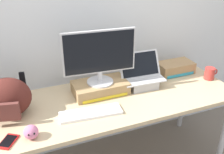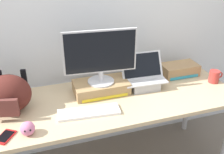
{
  "view_description": "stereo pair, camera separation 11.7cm",
  "coord_description": "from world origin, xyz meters",
  "px_view_note": "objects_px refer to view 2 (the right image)",
  "views": [
    {
      "loc": [
        -0.64,
        -1.59,
        1.78
      ],
      "look_at": [
        0.0,
        0.0,
        0.9
      ],
      "focal_mm": 42.5,
      "sensor_mm": 36.0,
      "label": 1
    },
    {
      "loc": [
        -0.53,
        -1.63,
        1.78
      ],
      "look_at": [
        0.0,
        0.0,
        0.9
      ],
      "focal_mm": 42.5,
      "sensor_mm": 36.0,
      "label": 2
    }
  ],
  "objects_px": {
    "desktop_monitor": "(100,56)",
    "open_laptop": "(143,80)",
    "external_keyboard": "(89,112)",
    "toner_box_yellow": "(101,87)",
    "messenger_backpack": "(9,94)",
    "toner_box_cyan": "(179,70)",
    "coffee_mug": "(214,76)",
    "plush_toy": "(28,128)",
    "cell_phone": "(5,137)"
  },
  "relations": [
    {
      "from": "messenger_backpack",
      "to": "toner_box_cyan",
      "type": "relative_size",
      "value": 1.1
    },
    {
      "from": "toner_box_cyan",
      "to": "external_keyboard",
      "type": "bearing_deg",
      "value": -159.58
    },
    {
      "from": "toner_box_yellow",
      "to": "toner_box_cyan",
      "type": "xyz_separation_m",
      "value": [
        0.74,
        0.08,
        0.0
      ]
    },
    {
      "from": "desktop_monitor",
      "to": "coffee_mug",
      "type": "height_order",
      "value": "desktop_monitor"
    },
    {
      "from": "coffee_mug",
      "to": "cell_phone",
      "type": "relative_size",
      "value": 0.84
    },
    {
      "from": "toner_box_cyan",
      "to": "desktop_monitor",
      "type": "bearing_deg",
      "value": -173.49
    },
    {
      "from": "open_laptop",
      "to": "plush_toy",
      "type": "relative_size",
      "value": 3.98
    },
    {
      "from": "plush_toy",
      "to": "toner_box_yellow",
      "type": "bearing_deg",
      "value": 32.08
    },
    {
      "from": "toner_box_yellow",
      "to": "plush_toy",
      "type": "xyz_separation_m",
      "value": [
        -0.57,
        -0.36,
        -0.0
      ]
    },
    {
      "from": "toner_box_yellow",
      "to": "messenger_backpack",
      "type": "bearing_deg",
      "value": -175.68
    },
    {
      "from": "open_laptop",
      "to": "external_keyboard",
      "type": "bearing_deg",
      "value": -152.34
    },
    {
      "from": "toner_box_yellow",
      "to": "open_laptop",
      "type": "relative_size",
      "value": 1.19
    },
    {
      "from": "toner_box_yellow",
      "to": "toner_box_cyan",
      "type": "bearing_deg",
      "value": 6.42
    },
    {
      "from": "external_keyboard",
      "to": "messenger_backpack",
      "type": "bearing_deg",
      "value": 163.72
    },
    {
      "from": "desktop_monitor",
      "to": "open_laptop",
      "type": "relative_size",
      "value": 1.54
    },
    {
      "from": "open_laptop",
      "to": "toner_box_cyan",
      "type": "relative_size",
      "value": 1.1
    },
    {
      "from": "coffee_mug",
      "to": "toner_box_cyan",
      "type": "bearing_deg",
      "value": 134.16
    },
    {
      "from": "messenger_backpack",
      "to": "coffee_mug",
      "type": "bearing_deg",
      "value": 10.22
    },
    {
      "from": "desktop_monitor",
      "to": "messenger_backpack",
      "type": "height_order",
      "value": "desktop_monitor"
    },
    {
      "from": "open_laptop",
      "to": "cell_phone",
      "type": "bearing_deg",
      "value": -159.86
    },
    {
      "from": "desktop_monitor",
      "to": "external_keyboard",
      "type": "distance_m",
      "value": 0.42
    },
    {
      "from": "desktop_monitor",
      "to": "toner_box_cyan",
      "type": "relative_size",
      "value": 1.7
    },
    {
      "from": "toner_box_yellow",
      "to": "desktop_monitor",
      "type": "bearing_deg",
      "value": -97.06
    },
    {
      "from": "plush_toy",
      "to": "external_keyboard",
      "type": "bearing_deg",
      "value": 14.13
    },
    {
      "from": "external_keyboard",
      "to": "coffee_mug",
      "type": "relative_size",
      "value": 3.44
    },
    {
      "from": "external_keyboard",
      "to": "cell_phone",
      "type": "bearing_deg",
      "value": -165.05
    },
    {
      "from": "coffee_mug",
      "to": "external_keyboard",
      "type": "bearing_deg",
      "value": -173.67
    },
    {
      "from": "cell_phone",
      "to": "toner_box_cyan",
      "type": "bearing_deg",
      "value": 49.49
    },
    {
      "from": "toner_box_cyan",
      "to": "coffee_mug",
      "type": "bearing_deg",
      "value": -45.84
    },
    {
      "from": "external_keyboard",
      "to": "plush_toy",
      "type": "height_order",
      "value": "plush_toy"
    },
    {
      "from": "toner_box_yellow",
      "to": "messenger_backpack",
      "type": "distance_m",
      "value": 0.67
    },
    {
      "from": "toner_box_yellow",
      "to": "plush_toy",
      "type": "relative_size",
      "value": 4.73
    },
    {
      "from": "messenger_backpack",
      "to": "toner_box_cyan",
      "type": "bearing_deg",
      "value": 18.44
    },
    {
      "from": "open_laptop",
      "to": "plush_toy",
      "type": "height_order",
      "value": "open_laptop"
    },
    {
      "from": "desktop_monitor",
      "to": "messenger_backpack",
      "type": "xyz_separation_m",
      "value": [
        -0.67,
        -0.05,
        -0.17
      ]
    },
    {
      "from": "messenger_backpack",
      "to": "cell_phone",
      "type": "bearing_deg",
      "value": -83.61
    },
    {
      "from": "coffee_mug",
      "to": "open_laptop",
      "type": "bearing_deg",
      "value": 169.61
    },
    {
      "from": "desktop_monitor",
      "to": "toner_box_cyan",
      "type": "bearing_deg",
      "value": 11.63
    },
    {
      "from": "coffee_mug",
      "to": "toner_box_cyan",
      "type": "distance_m",
      "value": 0.3
    },
    {
      "from": "toner_box_yellow",
      "to": "coffee_mug",
      "type": "distance_m",
      "value": 0.96
    },
    {
      "from": "messenger_backpack",
      "to": "toner_box_yellow",
      "type": "bearing_deg",
      "value": 17.33
    },
    {
      "from": "desktop_monitor",
      "to": "toner_box_cyan",
      "type": "xyz_separation_m",
      "value": [
        0.74,
        0.08,
        -0.26
      ]
    },
    {
      "from": "toner_box_yellow",
      "to": "cell_phone",
      "type": "distance_m",
      "value": 0.78
    },
    {
      "from": "external_keyboard",
      "to": "toner_box_cyan",
      "type": "bearing_deg",
      "value": 25.89
    },
    {
      "from": "coffee_mug",
      "to": "toner_box_cyan",
      "type": "relative_size",
      "value": 0.4
    },
    {
      "from": "messenger_backpack",
      "to": "coffee_mug",
      "type": "relative_size",
      "value": 2.77
    },
    {
      "from": "desktop_monitor",
      "to": "toner_box_cyan",
      "type": "distance_m",
      "value": 0.79
    },
    {
      "from": "external_keyboard",
      "to": "toner_box_cyan",
      "type": "relative_size",
      "value": 1.36
    },
    {
      "from": "toner_box_yellow",
      "to": "cell_phone",
      "type": "bearing_deg",
      "value": -153.92
    },
    {
      "from": "open_laptop",
      "to": "messenger_backpack",
      "type": "xyz_separation_m",
      "value": [
        -1.02,
        -0.03,
        0.07
      ]
    }
  ]
}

